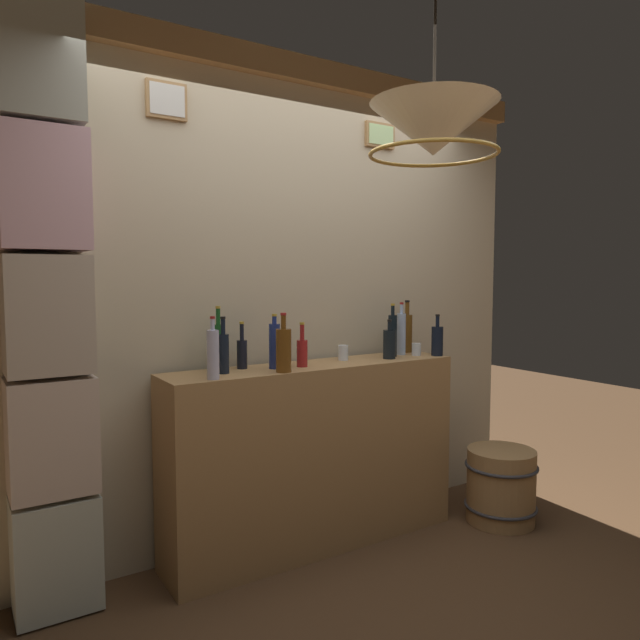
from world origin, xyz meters
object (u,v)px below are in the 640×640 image
at_px(liquor_bottle_vermouth, 284,349).
at_px(liquor_bottle_mezcal, 393,335).
at_px(liquor_bottle_bourbon, 223,352).
at_px(wooden_barrel, 501,486).
at_px(liquor_bottle_brandy, 218,346).
at_px(liquor_bottle_gin, 275,345).
at_px(liquor_bottle_scotch, 213,354).
at_px(liquor_bottle_rye, 389,344).
at_px(liquor_bottle_amaro, 437,340).
at_px(pendant_lamp, 434,131).
at_px(liquor_bottle_whiskey, 302,351).
at_px(glass_tumbler_highball, 343,353).
at_px(liquor_bottle_rum, 407,332).
at_px(glass_tumbler_rocks, 416,349).
at_px(liquor_bottle_port, 401,333).
at_px(liquor_bottle_sherry, 242,352).

height_order(liquor_bottle_vermouth, liquor_bottle_mezcal, liquor_bottle_mezcal).
distance_m(liquor_bottle_bourbon, wooden_barrel, 1.93).
distance_m(liquor_bottle_brandy, liquor_bottle_mezcal, 1.09).
distance_m(liquor_bottle_gin, liquor_bottle_mezcal, 0.81).
height_order(liquor_bottle_vermouth, liquor_bottle_scotch, liquor_bottle_vermouth).
bearing_deg(liquor_bottle_rye, liquor_bottle_bourbon, 177.38).
bearing_deg(liquor_bottle_vermouth, liquor_bottle_amaro, 1.26).
bearing_deg(pendant_lamp, liquor_bottle_whiskey, 93.81).
height_order(glass_tumbler_highball, pendant_lamp, pendant_lamp).
bearing_deg(liquor_bottle_vermouth, liquor_bottle_gin, 83.10).
bearing_deg(wooden_barrel, liquor_bottle_rum, 127.18).
bearing_deg(glass_tumbler_rocks, liquor_bottle_brandy, 174.29).
relative_size(liquor_bottle_gin, glass_tumbler_highball, 3.29).
height_order(liquor_bottle_vermouth, pendant_lamp, pendant_lamp).
relative_size(liquor_bottle_whiskey, liquor_bottle_rye, 1.03).
bearing_deg(liquor_bottle_brandy, liquor_bottle_port, -2.21).
height_order(liquor_bottle_amaro, glass_tumbler_highball, liquor_bottle_amaro).
height_order(glass_tumbler_highball, wooden_barrel, glass_tumbler_highball).
bearing_deg(glass_tumbler_rocks, pendant_lamp, -129.39).
height_order(liquor_bottle_port, glass_tumbler_rocks, liquor_bottle_port).
distance_m(liquor_bottle_whiskey, liquor_bottle_bourbon, 0.44).
height_order(liquor_bottle_vermouth, glass_tumbler_highball, liquor_bottle_vermouth).
bearing_deg(liquor_bottle_brandy, liquor_bottle_rye, -7.85).
distance_m(liquor_bottle_vermouth, liquor_bottle_bourbon, 0.30).
xyz_separation_m(liquor_bottle_amaro, liquor_bottle_gin, (-1.07, 0.10, 0.03)).
distance_m(liquor_bottle_scotch, glass_tumbler_rocks, 1.37).
height_order(liquor_bottle_amaro, liquor_bottle_brandy, liquor_bottle_brandy).
relative_size(liquor_bottle_scotch, liquor_bottle_sherry, 1.20).
relative_size(liquor_bottle_rum, liquor_bottle_port, 1.02).
distance_m(liquor_bottle_bourbon, liquor_bottle_mezcal, 1.10).
distance_m(liquor_bottle_rye, glass_tumbler_rocks, 0.23).
relative_size(liquor_bottle_bourbon, glass_tumbler_rocks, 3.79).
relative_size(glass_tumbler_rocks, wooden_barrel, 0.17).
distance_m(liquor_bottle_scotch, liquor_bottle_rye, 1.14).
xyz_separation_m(liquor_bottle_bourbon, liquor_bottle_mezcal, (1.10, 0.01, 0.02)).
distance_m(liquor_bottle_whiskey, pendant_lamp, 1.35).
bearing_deg(liquor_bottle_gin, liquor_bottle_scotch, -163.01).
bearing_deg(liquor_bottle_rye, liquor_bottle_sherry, 171.40).
distance_m(liquor_bottle_vermouth, liquor_bottle_mezcal, 0.84).
bearing_deg(glass_tumbler_rocks, liquor_bottle_bourbon, 178.57).
bearing_deg(liquor_bottle_whiskey, wooden_barrel, -15.08).
relative_size(liquor_bottle_amaro, liquor_bottle_vermouth, 0.84).
height_order(liquor_bottle_sherry, liquor_bottle_port, liquor_bottle_port).
bearing_deg(liquor_bottle_scotch, liquor_bottle_rye, 3.83).
relative_size(liquor_bottle_sherry, wooden_barrel, 0.55).
distance_m(liquor_bottle_sherry, pendant_lamp, 1.47).
bearing_deg(glass_tumbler_highball, liquor_bottle_port, -0.13).
bearing_deg(liquor_bottle_amaro, liquor_bottle_vermouth, -178.74).
xyz_separation_m(liquor_bottle_port, glass_tumbler_rocks, (0.05, -0.08, -0.10)).
bearing_deg(liquor_bottle_scotch, liquor_bottle_rum, 9.59).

